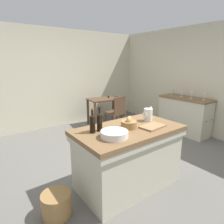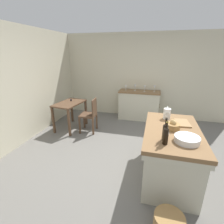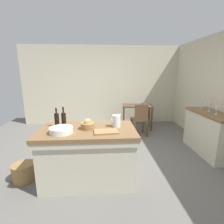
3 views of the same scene
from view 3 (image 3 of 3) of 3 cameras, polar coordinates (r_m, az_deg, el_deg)
The scene contains 16 objects.
ground_plane at distance 3.59m, azimuth -2.47°, elevation -15.42°, with size 6.76×6.76×0.00m, color #66635E.
wall_back at distance 5.77m, azimuth -3.21°, elevation 9.02°, with size 5.32×0.12×2.60m, color beige.
island_table at distance 2.78m, azimuth -8.12°, elevation -13.60°, with size 1.49×0.85×0.88m.
side_cabinet at distance 4.19m, azimuth 30.27°, elevation -6.25°, with size 0.52×1.27×0.91m.
writing_desk at distance 5.24m, azimuth 8.58°, elevation 1.01°, with size 0.96×0.67×0.80m.
wooden_chair at distance 4.68m, azimuth 9.47°, elevation -2.15°, with size 0.43×0.43×0.91m.
pitcher at distance 2.67m, azimuth 1.45°, elevation -3.02°, with size 0.17×0.13×0.23m.
wash_bowl at distance 2.53m, azimuth -16.96°, elevation -5.92°, with size 0.33×0.33×0.08m, color white.
bread_basket at distance 2.61m, azimuth -8.28°, elevation -4.48°, with size 0.22×0.22×0.17m.
cutting_board at distance 2.45m, azimuth -2.03°, elevation -6.70°, with size 0.35×0.22×0.02m, color #99754C.
wine_bottle_dark at distance 2.78m, azimuth -16.15°, elevation -2.20°, with size 0.07×0.07×0.32m.
wine_bottle_amber at distance 2.80m, azimuth -18.35°, elevation -2.27°, with size 0.07×0.07×0.32m.
wine_glass_left at distance 3.92m, azimuth 32.15°, elevation 0.97°, with size 0.07×0.07×0.18m.
wine_glass_middle at distance 4.18m, azimuth 30.38°, elevation 1.94°, with size 0.07×0.07×0.19m.
wine_glass_right at distance 4.42m, azimuth 28.25°, elevation 2.36°, with size 0.07×0.07×0.15m.
wicker_hamper at distance 3.23m, azimuth -27.94°, elevation -17.67°, with size 0.35×0.35×0.29m, color olive.
Camera 3 is at (-0.06, -3.15, 1.72)m, focal length 26.77 mm.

